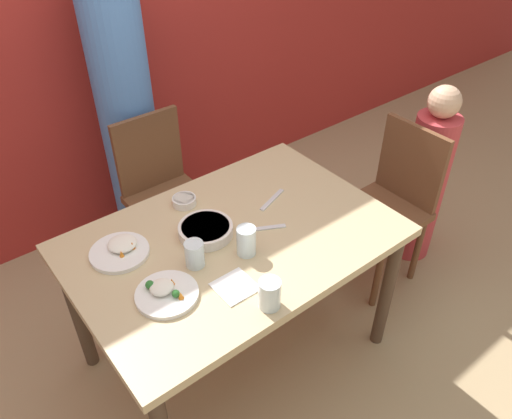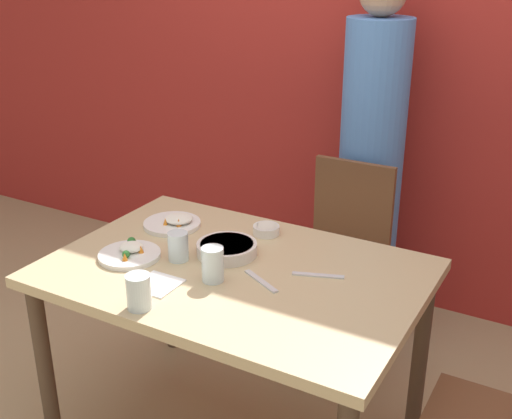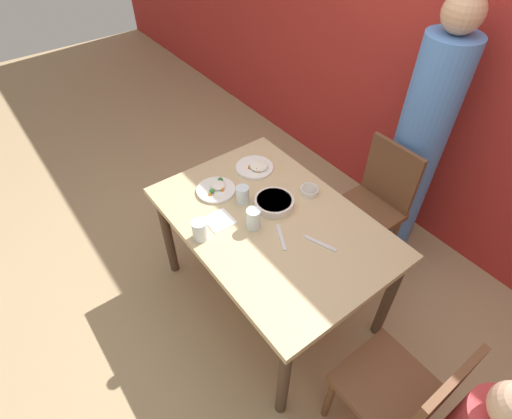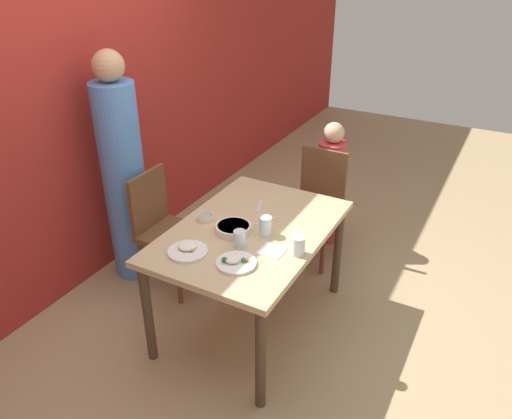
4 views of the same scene
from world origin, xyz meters
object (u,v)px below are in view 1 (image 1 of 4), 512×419
person_child (424,182)px  chair_adult_spot (164,190)px  bowl_curry (206,230)px  person_adult (127,117)px  glass_water_tall (270,294)px  plate_rice_adult (120,250)px  chair_child_spot (391,201)px

person_child → chair_adult_spot: bearing=144.8°
bowl_curry → chair_adult_spot: bearing=76.0°
person_adult → glass_water_tall: 1.50m
plate_rice_adult → glass_water_tall: (0.28, -0.57, 0.04)m
person_child → glass_water_tall: (-1.40, -0.33, 0.31)m
plate_rice_adult → bowl_curry: bearing=-19.4°
chair_adult_spot → bowl_curry: chair_adult_spot is taller
bowl_curry → glass_water_tall: 0.46m
bowl_curry → glass_water_tall: glass_water_tall is taller
person_child → bowl_curry: size_ratio=4.78×
chair_adult_spot → plate_rice_adult: 0.82m
chair_adult_spot → bowl_curry: 0.78m
glass_water_tall → person_adult: bearing=81.8°
chair_child_spot → glass_water_tall: size_ratio=7.82×
chair_child_spot → plate_rice_adult: size_ratio=3.89×
person_adult → glass_water_tall: bearing=-98.2°
chair_adult_spot → bowl_curry: size_ratio=4.04×
person_adult → chair_adult_spot: bearing=-90.0°
chair_adult_spot → bowl_curry: (-0.18, -0.70, 0.28)m
chair_adult_spot → person_child: bearing=-35.2°
chair_adult_spot → person_child: person_child is taller
chair_child_spot → person_child: size_ratio=0.84×
person_adult → glass_water_tall: size_ratio=14.98×
person_adult → plate_rice_adult: bearing=-118.6°
bowl_curry → glass_water_tall: size_ratio=1.94×
bowl_curry → plate_rice_adult: plate_rice_adult is taller
bowl_curry → plate_rice_adult: (-0.32, 0.11, -0.01)m
person_adult → person_child: 1.69m
chair_child_spot → person_adult: 1.50m
person_child → plate_rice_adult: bearing=171.8°
person_adult → person_child: person_adult is taller
person_adult → person_child: bearing=-44.4°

